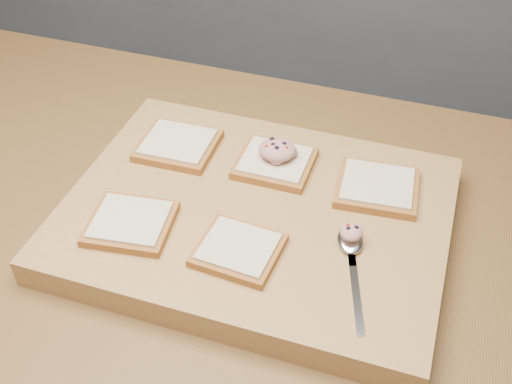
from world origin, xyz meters
TOP-DOWN VIEW (x-y plane):
  - back_counter at (0.00, 1.43)m, footprint 3.60×0.62m
  - cutting_board at (-0.17, -0.02)m, footprint 0.55×0.42m
  - bread_far_left at (-0.34, 0.07)m, footprint 0.12×0.11m
  - bread_far_center at (-0.18, 0.08)m, footprint 0.12×0.11m
  - bread_far_right at (-0.01, 0.07)m, footprint 0.13×0.12m
  - bread_near_left at (-0.33, -0.11)m, footprint 0.13×0.12m
  - bread_near_center at (-0.17, -0.11)m, footprint 0.12×0.11m
  - tuna_salad_dollop at (-0.17, 0.09)m, footprint 0.06×0.05m
  - spoon at (-0.02, -0.06)m, footprint 0.08×0.18m
  - spoon_salad at (-0.03, -0.05)m, footprint 0.03×0.03m

SIDE VIEW (x-z plane):
  - back_counter at x=0.00m, z-range 0.00..0.94m
  - cutting_board at x=-0.17m, z-range 0.90..0.94m
  - spoon at x=-0.02m, z-range 0.94..0.96m
  - bread_near_center at x=-0.17m, z-range 0.94..0.96m
  - bread_near_left at x=-0.33m, z-range 0.94..0.96m
  - bread_far_center at x=-0.18m, z-range 0.94..0.96m
  - bread_far_right at x=-0.01m, z-range 0.94..0.96m
  - bread_far_left at x=-0.34m, z-range 0.94..0.96m
  - spoon_salad at x=-0.03m, z-range 0.96..0.97m
  - tuna_salad_dollop at x=-0.17m, z-range 0.96..0.99m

